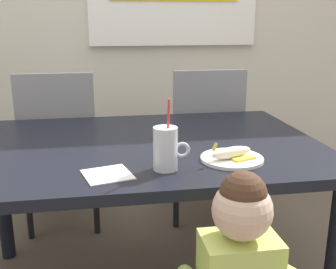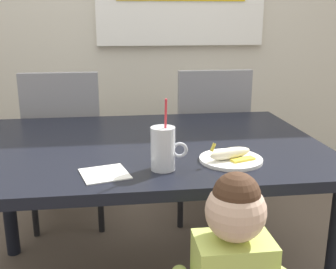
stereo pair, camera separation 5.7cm
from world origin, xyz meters
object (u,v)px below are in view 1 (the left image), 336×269
at_px(snack_plate, 232,159).
at_px(peeled_banana, 232,153).
at_px(dining_table, 140,162).
at_px(milk_cup, 166,151).
at_px(dining_chair_left, 60,143).
at_px(dining_chair_right, 204,136).
at_px(paper_napkin, 107,175).

bearing_deg(snack_plate, peeled_banana, -111.27).
bearing_deg(dining_table, milk_cup, -79.72).
bearing_deg(milk_cup, dining_chair_left, 113.58).
bearing_deg(peeled_banana, snack_plate, 68.73).
height_order(dining_chair_right, milk_cup, milk_cup).
relative_size(milk_cup, paper_napkin, 1.68).
bearing_deg(dining_chair_left, milk_cup, 113.58).
bearing_deg(snack_plate, dining_table, 138.85).
xyz_separation_m(dining_table, dining_chair_right, (0.46, 0.71, -0.11)).
relative_size(dining_chair_left, milk_cup, 3.82).
height_order(dining_chair_left, paper_napkin, dining_chair_left).
relative_size(snack_plate, peeled_banana, 1.31).
bearing_deg(snack_plate, dining_chair_right, 81.31).
height_order(dining_chair_right, paper_napkin, dining_chair_right).
distance_m(dining_chair_left, dining_chair_right, 0.86).
height_order(dining_chair_left, milk_cup, milk_cup).
distance_m(snack_plate, paper_napkin, 0.46).
relative_size(dining_chair_left, peeled_banana, 5.48).
distance_m(dining_table, milk_cup, 0.37).
height_order(peeled_banana, paper_napkin, peeled_banana).
bearing_deg(dining_chair_right, paper_napkin, 60.20).
distance_m(dining_table, dining_chair_right, 0.85).
distance_m(dining_chair_right, paper_napkin, 1.23).
height_order(dining_chair_right, peeled_banana, dining_chair_right).
bearing_deg(milk_cup, snack_plate, 11.81).
bearing_deg(dining_chair_right, dining_table, 56.72).
bearing_deg(snack_plate, milk_cup, -168.19).
height_order(snack_plate, paper_napkin, snack_plate).
distance_m(dining_chair_right, snack_plate, 1.01).
bearing_deg(snack_plate, paper_napkin, -170.69).
xyz_separation_m(milk_cup, snack_plate, (0.25, 0.05, -0.06)).
relative_size(dining_chair_right, peeled_banana, 5.48).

